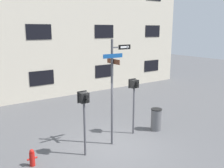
# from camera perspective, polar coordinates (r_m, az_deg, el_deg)

# --- Properties ---
(ground_plane) EXTENTS (60.00, 60.00, 0.00)m
(ground_plane) POSITION_cam_1_polar(r_m,az_deg,el_deg) (10.09, 0.77, -14.15)
(ground_plane) COLOR #515154
(street_sign_pole) EXTENTS (1.28, 0.79, 4.16)m
(street_sign_pole) POSITION_cam_1_polar(r_m,az_deg,el_deg) (9.53, 0.38, 0.04)
(street_sign_pole) COLOR #4C4C51
(street_sign_pole) RESTS_ON ground_plane
(pedestrian_signal_left) EXTENTS (0.37, 0.40, 2.39)m
(pedestrian_signal_left) POSITION_cam_1_polar(r_m,az_deg,el_deg) (8.84, -6.37, -5.05)
(pedestrian_signal_left) COLOR #4C4C51
(pedestrian_signal_left) RESTS_ON ground_plane
(pedestrian_signal_right) EXTENTS (0.38, 0.40, 2.44)m
(pedestrian_signal_right) POSITION_cam_1_polar(r_m,az_deg,el_deg) (10.68, 5.06, -1.71)
(pedestrian_signal_right) COLOR #4C4C51
(pedestrian_signal_right) RESTS_ON ground_plane
(fire_hydrant) EXTENTS (0.34, 0.18, 0.60)m
(fire_hydrant) POSITION_cam_1_polar(r_m,az_deg,el_deg) (9.13, -17.79, -15.76)
(fire_hydrant) COLOR red
(fire_hydrant) RESTS_ON ground_plane
(trash_bin) EXTENTS (0.50, 0.50, 1.01)m
(trash_bin) POSITION_cam_1_polar(r_m,az_deg,el_deg) (11.61, 10.05, -7.96)
(trash_bin) COLOR #59595B
(trash_bin) RESTS_ON ground_plane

